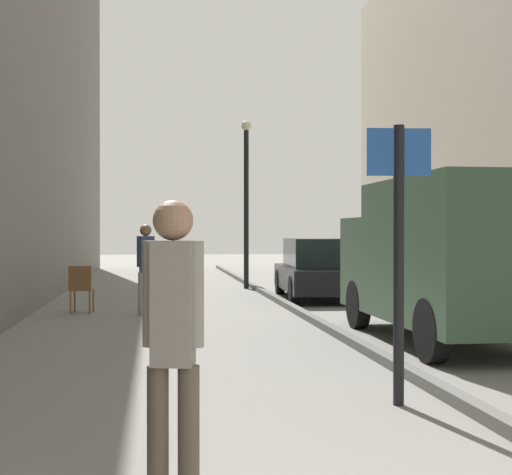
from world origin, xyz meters
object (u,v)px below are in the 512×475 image
object	(u,v)px
parked_car	(320,269)
street_sign_post	(399,239)
delivery_van	(449,256)
lamp_post	(246,193)
cafe_chair_near_window	(81,286)
pedestrian_mid_block	(146,263)
pedestrian_main_foreground	(173,332)

from	to	relation	value
parked_car	street_sign_post	distance (m)	11.17
delivery_van	lamp_post	world-z (taller)	lamp_post
street_sign_post	cafe_chair_near_window	size ratio (longest dim) A/B	2.77
pedestrian_mid_block	parked_car	xyz separation A→B (m)	(4.12, 2.96, -0.30)
pedestrian_main_foreground	pedestrian_mid_block	size ratio (longest dim) A/B	1.02
parked_car	lamp_post	bearing A→B (deg)	114.98
pedestrian_mid_block	delivery_van	distance (m)	6.19
pedestrian_mid_block	lamp_post	distance (m)	7.19
pedestrian_mid_block	parked_car	world-z (taller)	pedestrian_mid_block
cafe_chair_near_window	parked_car	bearing A→B (deg)	32.10
pedestrian_mid_block	street_sign_post	size ratio (longest dim) A/B	0.68
delivery_van	parked_car	world-z (taller)	delivery_van
pedestrian_main_foreground	parked_car	distance (m)	13.96
pedestrian_main_foreground	street_sign_post	xyz separation A→B (m)	(2.14, 2.40, 0.51)
pedestrian_mid_block	street_sign_post	world-z (taller)	street_sign_post
delivery_van	parked_car	distance (m)	7.32
pedestrian_mid_block	cafe_chair_near_window	xyz separation A→B (m)	(-1.27, 0.37, -0.47)
pedestrian_mid_block	street_sign_post	distance (m)	8.42
cafe_chair_near_window	pedestrian_main_foreground	bearing A→B (deg)	-75.43
parked_car	lamp_post	size ratio (longest dim) A/B	0.90
pedestrian_main_foreground	lamp_post	distance (m)	17.13
parked_car	lamp_post	xyz separation A→B (m)	(-1.38, 3.46, 2.01)
pedestrian_mid_block	cafe_chair_near_window	distance (m)	1.40
street_sign_post	cafe_chair_near_window	distance (m)	9.24
parked_car	street_sign_post	bearing A→B (deg)	-95.49
pedestrian_mid_block	street_sign_post	bearing A→B (deg)	-82.89
pedestrian_main_foreground	delivery_van	bearing A→B (deg)	68.33
delivery_van	parked_car	size ratio (longest dim) A/B	1.14
lamp_post	cafe_chair_near_window	bearing A→B (deg)	-123.56
pedestrian_main_foreground	parked_car	world-z (taller)	pedestrian_main_foreground
cafe_chair_near_window	delivery_van	bearing A→B (deg)	-33.21
pedestrian_main_foreground	lamp_post	xyz separation A→B (m)	(2.46, 16.87, 1.69)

